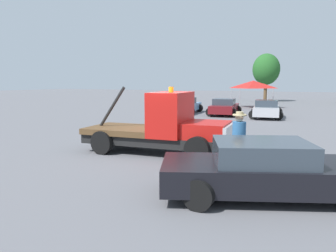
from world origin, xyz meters
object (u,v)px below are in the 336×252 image
parked_car_skyblue (185,106)px  traffic_cone (149,130)px  person_near_truck (239,137)px  parked_car_silver (266,109)px  parked_car_maroon (224,107)px  tree_center (266,69)px  canopy_tent_red (253,84)px  tow_truck (165,128)px  foreground_car (269,170)px

parked_car_skyblue → traffic_cone: 11.85m
person_near_truck → parked_car_silver: bearing=-112.4°
parked_car_maroon → parked_car_silver: 3.41m
person_near_truck → tree_center: bearing=-110.6°
parked_car_skyblue → canopy_tent_red: (3.94, 8.55, 1.74)m
parked_car_silver → tree_center: bearing=1.6°
tree_center → canopy_tent_red: bearing=-86.9°
tow_truck → tree_center: 34.76m
tow_truck → traffic_cone: 4.22m
canopy_tent_red → traffic_cone: bearing=-93.0°
parked_car_skyblue → traffic_cone: parked_car_skyblue is taller
canopy_tent_red → parked_car_silver: bearing=-72.5°
parked_car_maroon → parked_car_silver: (3.37, -0.48, -0.00)m
foreground_car → traffic_cone: (-6.84, 6.53, -0.40)m
foreground_car → parked_car_silver: (-2.91, 17.42, -0.00)m
tree_center → parked_car_silver: bearing=-80.3°
canopy_tent_red → tree_center: tree_center is taller
parked_car_silver → parked_car_skyblue: bearing=76.9°
traffic_cone → parked_car_maroon: bearing=87.2°
person_near_truck → parked_car_silver: size_ratio=0.40×
tow_truck → foreground_car: (4.33, -3.21, -0.32)m
tow_truck → canopy_tent_red: bearing=88.0°
traffic_cone → parked_car_silver: bearing=70.2°
foreground_car → traffic_cone: 9.46m
foreground_car → tree_center: size_ratio=0.86×
parked_car_maroon → foreground_car: bearing=-167.8°
person_near_truck → tree_center: (-5.25, 36.06, 3.19)m
parked_car_maroon → tree_center: 20.18m
parked_car_maroon → parked_car_silver: same height
canopy_tent_red → tow_truck: bearing=-86.4°
person_near_truck → tree_center: size_ratio=0.29×
foreground_car → tow_truck: bearing=121.1°
foreground_car → canopy_tent_red: canopy_tent_red is taller
person_near_truck → parked_car_silver: person_near_truck is taller
parked_car_skyblue → parked_car_silver: bearing=-101.9°
person_near_truck → tow_truck: bearing=-54.3°
tow_truck → canopy_tent_red: (-1.46, 23.35, 1.42)m
person_near_truck → traffic_cone: 7.51m
tow_truck → parked_car_silver: (1.42, 14.21, -0.32)m
person_near_truck → canopy_tent_red: (-4.65, 24.87, 1.31)m
tow_truck → canopy_tent_red: 23.44m
parked_car_skyblue → parked_car_silver: 6.84m
tow_truck → person_near_truck: bearing=-31.1°
foreground_car → canopy_tent_red: (-5.79, 26.57, 1.74)m
parked_car_silver → tree_center: size_ratio=0.72×
person_near_truck → traffic_cone: size_ratio=3.34×
parked_car_maroon → tree_center: (-0.11, 19.86, 3.62)m
foreground_car → canopy_tent_red: 27.25m
parked_car_maroon → traffic_cone: size_ratio=8.13×
parked_car_skyblue → foreground_car: bearing=-158.6°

